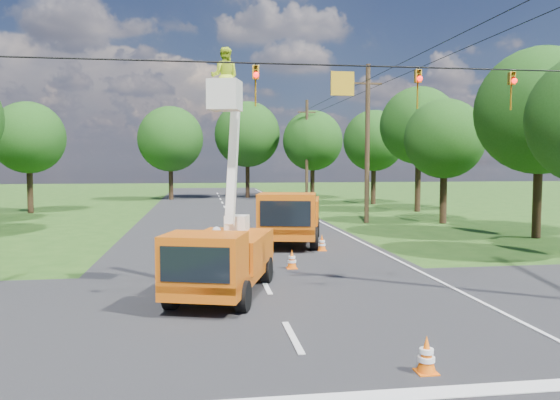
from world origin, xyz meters
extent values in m
plane|color=#254D17|center=(0.00, 20.00, 0.00)|extent=(140.00, 140.00, 0.00)
cube|color=black|center=(0.00, 20.00, 0.00)|extent=(12.00, 100.00, 0.06)
cube|color=black|center=(0.00, 2.00, 0.00)|extent=(56.00, 10.00, 0.07)
cube|color=silver|center=(5.60, 20.00, 0.00)|extent=(0.12, 90.00, 0.02)
cube|color=#C7500E|center=(-1.33, 4.19, 0.66)|extent=(3.50, 5.83, 0.41)
cube|color=#C7500E|center=(-1.90, 2.31, 1.37)|extent=(2.37, 2.07, 1.37)
cube|color=black|center=(-2.12, 1.57, 1.42)|extent=(1.68, 0.55, 0.87)
cube|color=#C7500E|center=(-1.12, 4.89, 1.23)|extent=(3.03, 3.85, 0.91)
cylinder|color=black|center=(-2.75, 2.80, 0.42)|extent=(0.52, 0.89, 0.84)
cylinder|color=black|center=(-0.91, 2.25, 0.42)|extent=(0.52, 0.89, 0.84)
cylinder|color=black|center=(-1.75, 6.13, 0.42)|extent=(0.52, 0.89, 0.84)
cylinder|color=black|center=(0.09, 5.57, 0.42)|extent=(0.52, 0.89, 0.84)
cube|color=silver|center=(-0.83, 5.85, 1.92)|extent=(0.85, 0.85, 0.50)
cube|color=silver|center=(-0.98, 5.37, 3.93)|extent=(0.60, 1.24, 3.96)
cube|color=silver|center=(-1.25, 4.45, 5.80)|extent=(1.08, 1.08, 0.87)
imported|color=#C6E526|center=(-1.25, 4.45, 6.32)|extent=(0.92, 0.78, 1.69)
cube|color=#C7500E|center=(2.26, 14.03, 0.81)|extent=(3.91, 7.09, 0.50)
cube|color=#C7500E|center=(1.72, 11.68, 1.68)|extent=(2.83, 2.41, 1.68)
cube|color=black|center=(1.50, 10.76, 1.73)|extent=(2.08, 0.55, 1.06)
cube|color=#C7500E|center=(2.46, 14.90, 1.51)|extent=(3.49, 4.62, 1.12)
cylinder|color=black|center=(0.64, 12.22, 0.51)|extent=(0.58, 1.08, 1.03)
cylinder|color=black|center=(2.92, 11.69, 0.51)|extent=(0.58, 1.08, 1.03)
cylinder|color=black|center=(1.60, 16.36, 0.51)|extent=(0.58, 1.08, 1.03)
cylinder|color=black|center=(3.88, 15.83, 0.51)|extent=(0.58, 1.08, 1.03)
imported|color=#ED4D14|center=(-1.53, 4.23, 0.93)|extent=(0.81, 0.78, 1.86)
imported|color=black|center=(4.05, 27.44, 0.63)|extent=(1.82, 3.81, 1.26)
cone|color=#FB640D|center=(2.08, -2.32, 0.38)|extent=(0.36, 0.36, 0.70)
cube|color=#FB640D|center=(2.08, -2.32, 0.04)|extent=(0.38, 0.38, 0.04)
cylinder|color=white|center=(2.08, -2.32, 0.44)|extent=(0.26, 0.26, 0.09)
cylinder|color=white|center=(2.08, -2.32, 0.29)|extent=(0.31, 0.31, 0.09)
cone|color=#FB640D|center=(1.27, 7.68, 0.38)|extent=(0.36, 0.36, 0.70)
cube|color=#FB640D|center=(1.27, 7.68, 0.04)|extent=(0.38, 0.38, 0.04)
cylinder|color=white|center=(1.27, 7.68, 0.44)|extent=(0.26, 0.26, 0.09)
cylinder|color=white|center=(1.27, 7.68, 0.29)|extent=(0.31, 0.31, 0.09)
cone|color=#FB640D|center=(3.21, 11.43, 0.38)|extent=(0.36, 0.36, 0.70)
cube|color=#FB640D|center=(3.21, 11.43, 0.04)|extent=(0.38, 0.38, 0.04)
cylinder|color=white|center=(3.21, 11.43, 0.44)|extent=(0.26, 0.26, 0.09)
cylinder|color=white|center=(3.21, 11.43, 0.29)|extent=(0.31, 0.31, 0.09)
cone|color=#FB640D|center=(3.11, 16.50, 0.38)|extent=(0.36, 0.36, 0.70)
cube|color=#FB640D|center=(3.11, 16.50, 0.04)|extent=(0.38, 0.38, 0.04)
cylinder|color=white|center=(3.11, 16.50, 0.44)|extent=(0.26, 0.26, 0.09)
cylinder|color=white|center=(3.11, 16.50, 0.29)|extent=(0.31, 0.31, 0.09)
cylinder|color=#4C3823|center=(8.50, 22.00, 5.00)|extent=(0.30, 0.30, 10.00)
cube|color=#4C3823|center=(8.50, 22.00, 8.80)|extent=(1.80, 0.12, 0.12)
cylinder|color=#4C3823|center=(8.50, 42.00, 5.00)|extent=(0.30, 0.30, 10.00)
cube|color=#4C3823|center=(8.50, 42.00, 8.80)|extent=(1.80, 0.12, 0.12)
cylinder|color=black|center=(-0.50, 2.00, 6.30)|extent=(18.00, 0.04, 0.04)
cube|color=#C69217|center=(1.60, 2.00, 5.85)|extent=(0.60, 0.05, 0.60)
imported|color=#C69217|center=(-0.60, 2.00, 5.75)|extent=(0.16, 0.20, 1.00)
sphere|color=#FF0C0C|center=(-0.60, 1.88, 6.00)|extent=(0.14, 0.14, 0.14)
imported|color=#C69217|center=(3.60, 2.00, 5.75)|extent=(0.16, 0.20, 1.00)
sphere|color=#FF0C0C|center=(3.60, 1.88, 6.00)|extent=(0.14, 0.14, 0.14)
imported|color=#C69217|center=(6.20, 2.00, 5.75)|extent=(0.16, 0.20, 1.00)
sphere|color=#FF0C0C|center=(6.20, 1.88, 6.00)|extent=(0.14, 0.14, 0.14)
cylinder|color=#382616|center=(-14.80, 32.00, 2.02)|extent=(0.44, 0.44, 4.05)
sphere|color=#1C4813|center=(-14.80, 32.00, 5.70)|extent=(5.40, 5.40, 5.40)
cylinder|color=#382616|center=(15.00, 14.00, 2.29)|extent=(0.44, 0.44, 4.58)
sphere|color=#1C4813|center=(15.00, 14.00, 6.45)|extent=(6.40, 6.40, 6.40)
cylinder|color=#382616|center=(13.20, 21.00, 1.89)|extent=(0.44, 0.44, 3.78)
sphere|color=#1C4813|center=(13.20, 21.00, 5.33)|extent=(5.00, 5.00, 5.00)
cylinder|color=#382616|center=(14.80, 29.00, 2.38)|extent=(0.44, 0.44, 4.75)
sphere|color=#1C4813|center=(14.80, 29.00, 6.70)|extent=(6.00, 6.00, 6.00)
cylinder|color=#382616|center=(13.80, 37.00, 2.07)|extent=(0.44, 0.44, 4.14)
sphere|color=#1C4813|center=(13.80, 37.00, 5.83)|extent=(5.60, 5.60, 5.60)
cylinder|color=#382616|center=(-5.00, 45.00, 2.20)|extent=(0.44, 0.44, 4.40)
sphere|color=#1C4813|center=(-5.00, 45.00, 6.20)|extent=(6.60, 6.60, 6.60)
cylinder|color=#382616|center=(3.00, 47.00, 2.42)|extent=(0.44, 0.44, 4.84)
sphere|color=#1C4813|center=(3.00, 47.00, 6.82)|extent=(7.00, 7.00, 7.00)
cylinder|color=#382616|center=(9.50, 44.00, 2.16)|extent=(0.44, 0.44, 4.31)
sphere|color=#1C4813|center=(9.50, 44.00, 6.08)|extent=(6.20, 6.20, 6.20)
camera|label=1|loc=(-1.95, -11.54, 3.88)|focal=35.00mm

